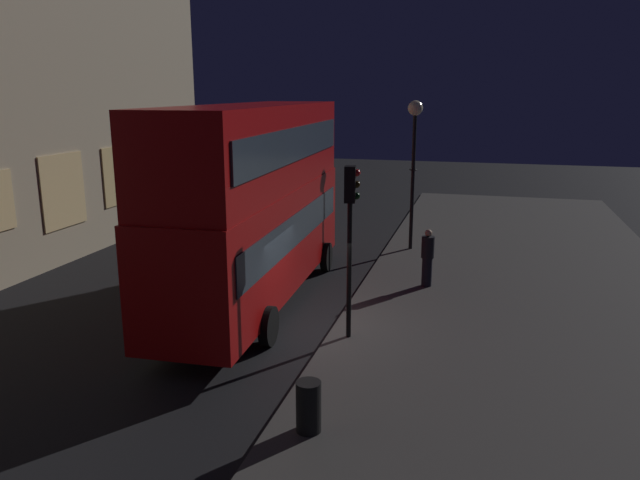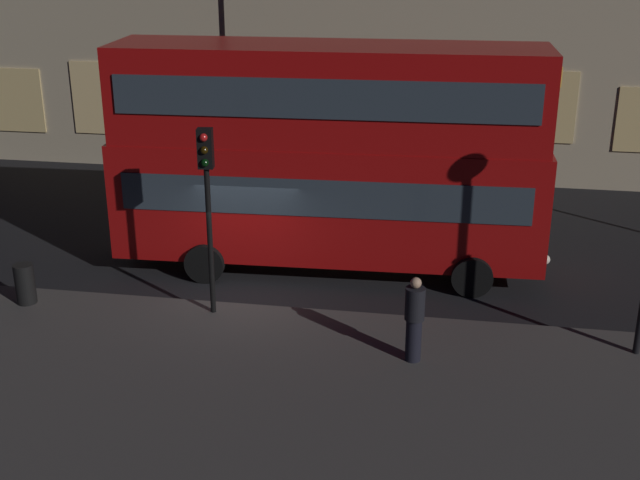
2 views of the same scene
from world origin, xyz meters
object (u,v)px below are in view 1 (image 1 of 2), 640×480
(traffic_light_near_kerb, at_px, (351,217))
(traffic_light_far_side, at_px, (286,162))
(street_lamp, at_px, (414,137))
(pedestrian, at_px, (427,257))
(litter_bin, at_px, (309,407))
(double_decker_bus, at_px, (256,196))

(traffic_light_near_kerb, bearing_deg, traffic_light_far_side, 17.76)
(street_lamp, distance_m, pedestrian, 5.66)
(traffic_light_near_kerb, bearing_deg, litter_bin, 176.24)
(traffic_light_far_side, height_order, pedestrian, traffic_light_far_side)
(pedestrian, xyz_separation_m, litter_bin, (-8.93, 1.20, -0.44))
(double_decker_bus, bearing_deg, traffic_light_far_side, 11.68)
(street_lamp, height_order, litter_bin, street_lamp)
(litter_bin, bearing_deg, traffic_light_near_kerb, 3.08)
(street_lamp, bearing_deg, traffic_light_far_side, 59.51)
(traffic_light_near_kerb, height_order, litter_bin, traffic_light_near_kerb)
(double_decker_bus, bearing_deg, traffic_light_near_kerb, -125.60)
(street_lamp, bearing_deg, double_decker_bus, 152.67)
(double_decker_bus, height_order, traffic_light_near_kerb, double_decker_bus)
(pedestrian, bearing_deg, traffic_light_near_kerb, 63.73)
(traffic_light_far_side, distance_m, litter_bin, 18.23)
(traffic_light_far_side, bearing_deg, litter_bin, 24.02)
(street_lamp, bearing_deg, traffic_light_near_kerb, 177.50)
(street_lamp, bearing_deg, litter_bin, 179.32)
(traffic_light_far_side, bearing_deg, pedestrian, 46.25)
(traffic_light_far_side, distance_m, pedestrian, 11.03)
(traffic_light_near_kerb, distance_m, traffic_light_far_side, 13.95)
(pedestrian, bearing_deg, street_lamp, -85.59)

